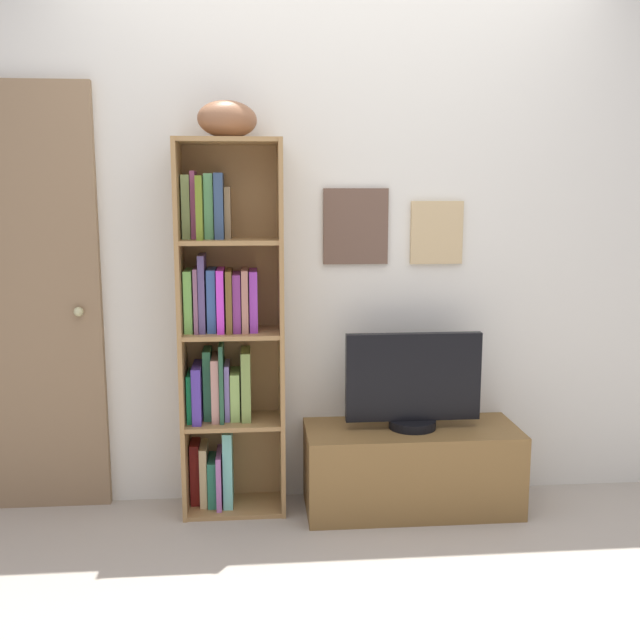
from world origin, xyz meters
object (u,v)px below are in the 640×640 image
football (227,119)px  television (413,383)px  tv_stand (411,468)px  bookshelf (223,338)px  door (12,303)px

football → television: (0.83, -0.07, -1.18)m
tv_stand → football: bearing=175.1°
television → football: bearing=175.2°
football → television: 1.44m
bookshelf → football: football is taller
bookshelf → television: bearing=-6.6°
football → television: football is taller
bookshelf → door: door is taller
bookshelf → football: size_ratio=6.19×
television → door: (-1.83, 0.18, 0.37)m
bookshelf → door: bearing=175.0°
tv_stand → bookshelf: bearing=173.3°
tv_stand → television: size_ratio=1.58×
football → door: bearing=173.4°
door → tv_stand: bearing=-5.8°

